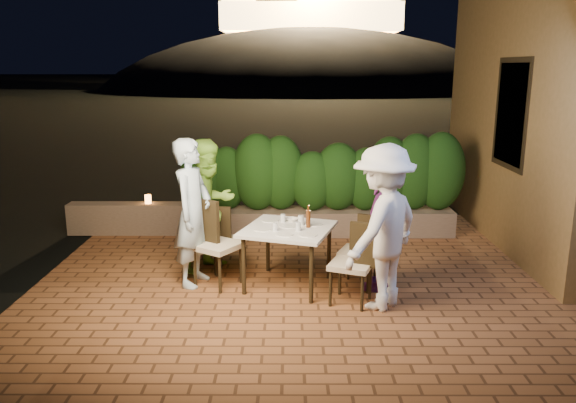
{
  "coord_description": "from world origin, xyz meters",
  "views": [
    {
      "loc": [
        -0.32,
        -6.47,
        2.65
      ],
      "look_at": [
        -0.35,
        0.16,
        1.05
      ],
      "focal_mm": 35.0,
      "sensor_mm": 36.0,
      "label": 1
    }
  ],
  "objects_px": {
    "diner_blue": "(193,213)",
    "diner_green": "(209,205)",
    "diner_white": "(383,228)",
    "diner_purple": "(384,228)",
    "chair_right_back": "(359,250)",
    "dining_table": "(288,257)",
    "beer_bottle": "(308,216)",
    "chair_left_front": "(217,244)",
    "chair_right_front": "(351,263)",
    "chair_left_back": "(230,239)",
    "parapet_lamp": "(148,199)",
    "bowl": "(292,220)"
  },
  "relations": [
    {
      "from": "diner_blue",
      "to": "diner_green",
      "type": "distance_m",
      "value": 0.54
    },
    {
      "from": "diner_white",
      "to": "diner_purple",
      "type": "bearing_deg",
      "value": -150.2
    },
    {
      "from": "diner_purple",
      "to": "chair_right_back",
      "type": "bearing_deg",
      "value": -74.81
    },
    {
      "from": "dining_table",
      "to": "diner_blue",
      "type": "bearing_deg",
      "value": 175.74
    },
    {
      "from": "beer_bottle",
      "to": "diner_purple",
      "type": "relative_size",
      "value": 0.18
    },
    {
      "from": "diner_green",
      "to": "diner_white",
      "type": "relative_size",
      "value": 0.94
    },
    {
      "from": "chair_left_front",
      "to": "chair_right_front",
      "type": "distance_m",
      "value": 1.68
    },
    {
      "from": "beer_bottle",
      "to": "diner_blue",
      "type": "distance_m",
      "value": 1.41
    },
    {
      "from": "chair_left_back",
      "to": "dining_table",
      "type": "bearing_deg",
      "value": -29.04
    },
    {
      "from": "chair_right_back",
      "to": "parapet_lamp",
      "type": "xyz_separation_m",
      "value": [
        -3.12,
        2.26,
        0.11
      ]
    },
    {
      "from": "chair_left_back",
      "to": "diner_purple",
      "type": "distance_m",
      "value": 2.03
    },
    {
      "from": "beer_bottle",
      "to": "diner_purple",
      "type": "distance_m",
      "value": 0.91
    },
    {
      "from": "beer_bottle",
      "to": "chair_right_back",
      "type": "bearing_deg",
      "value": -1.71
    },
    {
      "from": "diner_purple",
      "to": "chair_right_front",
      "type": "bearing_deg",
      "value": -14.5
    },
    {
      "from": "chair_left_front",
      "to": "chair_right_front",
      "type": "bearing_deg",
      "value": 14.4
    },
    {
      "from": "chair_left_front",
      "to": "parapet_lamp",
      "type": "relative_size",
      "value": 7.59
    },
    {
      "from": "diner_blue",
      "to": "diner_purple",
      "type": "distance_m",
      "value": 2.32
    },
    {
      "from": "bowl",
      "to": "diner_white",
      "type": "bearing_deg",
      "value": -42.03
    },
    {
      "from": "dining_table",
      "to": "chair_left_front",
      "type": "xyz_separation_m",
      "value": [
        -0.87,
        0.04,
        0.16
      ]
    },
    {
      "from": "diner_green",
      "to": "diner_white",
      "type": "bearing_deg",
      "value": -81.54
    },
    {
      "from": "bowl",
      "to": "chair_left_front",
      "type": "distance_m",
      "value": 0.99
    },
    {
      "from": "bowl",
      "to": "beer_bottle",
      "type": "bearing_deg",
      "value": -56.69
    },
    {
      "from": "beer_bottle",
      "to": "diner_purple",
      "type": "xyz_separation_m",
      "value": [
        0.9,
        -0.1,
        -0.12
      ]
    },
    {
      "from": "bowl",
      "to": "chair_left_front",
      "type": "relative_size",
      "value": 0.14
    },
    {
      "from": "chair_left_back",
      "to": "diner_white",
      "type": "relative_size",
      "value": 0.47
    },
    {
      "from": "chair_left_back",
      "to": "diner_white",
      "type": "height_order",
      "value": "diner_white"
    },
    {
      "from": "diner_blue",
      "to": "diner_green",
      "type": "height_order",
      "value": "diner_blue"
    },
    {
      "from": "chair_left_front",
      "to": "diner_green",
      "type": "bearing_deg",
      "value": 139.75
    },
    {
      "from": "chair_right_back",
      "to": "diner_green",
      "type": "xyz_separation_m",
      "value": [
        -1.89,
        0.62,
        0.41
      ]
    },
    {
      "from": "diner_blue",
      "to": "diner_purple",
      "type": "height_order",
      "value": "diner_blue"
    },
    {
      "from": "bowl",
      "to": "diner_blue",
      "type": "relative_size",
      "value": 0.08
    },
    {
      "from": "diner_green",
      "to": "chair_right_front",
      "type": "bearing_deg",
      "value": -84.02
    },
    {
      "from": "beer_bottle",
      "to": "diner_green",
      "type": "distance_m",
      "value": 1.41
    },
    {
      "from": "dining_table",
      "to": "beer_bottle",
      "type": "relative_size",
      "value": 3.64
    },
    {
      "from": "chair_left_back",
      "to": "diner_purple",
      "type": "bearing_deg",
      "value": -12.51
    },
    {
      "from": "beer_bottle",
      "to": "dining_table",
      "type": "bearing_deg",
      "value": -178.25
    },
    {
      "from": "parapet_lamp",
      "to": "bowl",
      "type": "bearing_deg",
      "value": -40.07
    },
    {
      "from": "chair_left_front",
      "to": "diner_purple",
      "type": "xyz_separation_m",
      "value": [
        2.01,
        -0.13,
        0.24
      ]
    },
    {
      "from": "chair_right_back",
      "to": "diner_blue",
      "type": "height_order",
      "value": "diner_blue"
    },
    {
      "from": "dining_table",
      "to": "chair_left_back",
      "type": "bearing_deg",
      "value": 145.78
    },
    {
      "from": "beer_bottle",
      "to": "chair_left_back",
      "type": "bearing_deg",
      "value": 153.08
    },
    {
      "from": "chair_right_front",
      "to": "diner_purple",
      "type": "relative_size",
      "value": 0.63
    },
    {
      "from": "diner_purple",
      "to": "dining_table",
      "type": "bearing_deg",
      "value": -63.87
    },
    {
      "from": "chair_left_front",
      "to": "diner_purple",
      "type": "height_order",
      "value": "diner_purple"
    },
    {
      "from": "diner_white",
      "to": "diner_green",
      "type": "bearing_deg",
      "value": -79.61
    },
    {
      "from": "dining_table",
      "to": "parapet_lamp",
      "type": "height_order",
      "value": "dining_table"
    },
    {
      "from": "chair_left_front",
      "to": "chair_right_back",
      "type": "bearing_deg",
      "value": 31.87
    },
    {
      "from": "beer_bottle",
      "to": "parapet_lamp",
      "type": "relative_size",
      "value": 1.97
    },
    {
      "from": "dining_table",
      "to": "diner_purple",
      "type": "height_order",
      "value": "diner_purple"
    },
    {
      "from": "beer_bottle",
      "to": "diner_green",
      "type": "relative_size",
      "value": 0.16
    }
  ]
}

